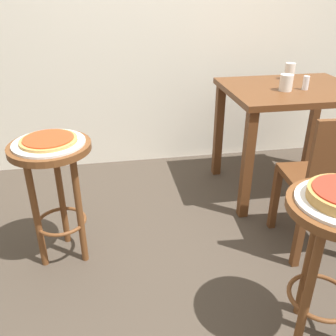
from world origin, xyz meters
The scene contains 10 objects.
ground_plane centered at (0.00, 0.00, 0.00)m, with size 6.00×6.00×0.00m, color #42382D.
stool_foreground centered at (0.34, -0.33, 0.52)m, with size 0.41×0.41×0.69m.
stool_middle centered at (-0.78, 0.42, 0.52)m, with size 0.41×0.41×0.69m.
serving_plate_middle centered at (-0.78, 0.42, 0.70)m, with size 0.36×0.36×0.01m, color silver.
pizza_middle centered at (-0.78, 0.42, 0.72)m, with size 0.28×0.28×0.02m.
dining_table centered at (0.76, 0.94, 0.64)m, with size 0.90×0.72×0.78m.
cup_near_edge centered at (0.67, 0.86, 0.83)m, with size 0.08×0.08×0.10m, color silver.
cup_far_edge centered at (0.83, 1.15, 0.83)m, with size 0.07×0.07×0.12m, color silver.
condiment_shaker centered at (0.81, 0.86, 0.82)m, with size 0.04×0.04×0.09m, color white.
wooden_chair centered at (0.66, 0.21, 0.47)m, with size 0.43×0.43×0.85m.
Camera 1 is at (-0.49, -1.33, 1.42)m, focal length 39.38 mm.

